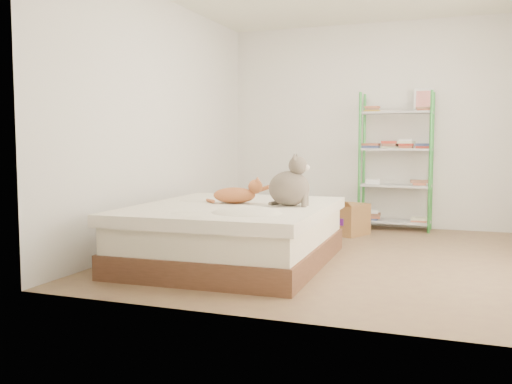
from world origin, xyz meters
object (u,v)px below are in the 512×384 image
at_px(bed, 234,234).
at_px(white_bin, 301,211).
at_px(grey_cat, 289,181).
at_px(shelf_unit, 396,162).
at_px(orange_cat, 234,193).
at_px(cardboard_box, 342,218).

bearing_deg(bed, white_bin, 89.68).
height_order(grey_cat, shelf_unit, shelf_unit).
xyz_separation_m(orange_cat, cardboard_box, (0.63, 1.81, -0.43)).
height_order(cardboard_box, white_bin, cardboard_box).
height_order(bed, cardboard_box, bed).
distance_m(bed, white_bin, 2.48).
relative_size(bed, shelf_unit, 1.22).
height_order(bed, shelf_unit, shelf_unit).
distance_m(bed, grey_cat, 0.70).
bearing_deg(white_bin, orange_cat, -89.34).
bearing_deg(bed, shelf_unit, 63.69).
bearing_deg(orange_cat, bed, -85.69).
bearing_deg(white_bin, shelf_unit, 1.47).
relative_size(grey_cat, shelf_unit, 0.26).
height_order(grey_cat, white_bin, grey_cat).
relative_size(bed, orange_cat, 4.62).
relative_size(orange_cat, grey_cat, 1.03).
height_order(bed, white_bin, bed).
distance_m(shelf_unit, cardboard_box, 1.03).
relative_size(shelf_unit, white_bin, 4.85).
bearing_deg(shelf_unit, bed, -114.31).
height_order(shelf_unit, cardboard_box, shelf_unit).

